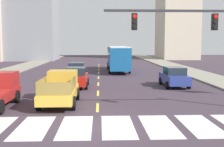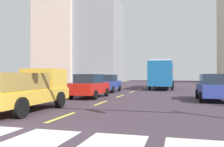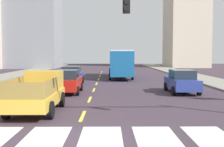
% 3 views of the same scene
% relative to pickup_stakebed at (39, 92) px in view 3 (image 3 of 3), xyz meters
% --- Properties ---
extents(ground_plane, '(160.00, 160.00, 0.00)m').
position_rel_pickup_stakebed_xyz_m(ground_plane, '(2.33, -5.35, -0.94)').
color(ground_plane, '#3E313C').
extents(sidewalk_right, '(3.81, 110.00, 0.15)m').
position_rel_pickup_stakebed_xyz_m(sidewalk_right, '(14.26, 12.65, -0.86)').
color(sidewalk_right, gray).
rests_on(sidewalk_right, ground).
extents(crosswalk_stripe_4, '(1.47, 3.85, 0.01)m').
position_rel_pickup_stakebed_xyz_m(crosswalk_stripe_4, '(1.38, -5.35, -0.93)').
color(crosswalk_stripe_4, silver).
rests_on(crosswalk_stripe_4, ground).
extents(crosswalk_stripe_5, '(1.47, 3.85, 0.01)m').
position_rel_pickup_stakebed_xyz_m(crosswalk_stripe_5, '(3.28, -5.35, -0.93)').
color(crosswalk_stripe_5, silver).
rests_on(crosswalk_stripe_5, ground).
extents(crosswalk_stripe_6, '(1.47, 3.85, 0.01)m').
position_rel_pickup_stakebed_xyz_m(crosswalk_stripe_6, '(5.19, -5.35, -0.93)').
color(crosswalk_stripe_6, silver).
rests_on(crosswalk_stripe_6, ground).
extents(crosswalk_stripe_7, '(1.47, 3.85, 0.01)m').
position_rel_pickup_stakebed_xyz_m(crosswalk_stripe_7, '(7.09, -5.35, -0.93)').
color(crosswalk_stripe_7, silver).
rests_on(crosswalk_stripe_7, ground).
extents(lane_dash_0, '(0.16, 2.40, 0.01)m').
position_rel_pickup_stakebed_xyz_m(lane_dash_0, '(2.33, -1.35, -0.93)').
color(lane_dash_0, yellow).
rests_on(lane_dash_0, ground).
extents(lane_dash_1, '(0.16, 2.40, 0.01)m').
position_rel_pickup_stakebed_xyz_m(lane_dash_1, '(2.33, 3.65, -0.93)').
color(lane_dash_1, yellow).
rests_on(lane_dash_1, ground).
extents(lane_dash_2, '(0.16, 2.40, 0.01)m').
position_rel_pickup_stakebed_xyz_m(lane_dash_2, '(2.33, 8.65, -0.93)').
color(lane_dash_2, yellow).
rests_on(lane_dash_2, ground).
extents(lane_dash_3, '(0.16, 2.40, 0.01)m').
position_rel_pickup_stakebed_xyz_m(lane_dash_3, '(2.33, 13.65, -0.93)').
color(lane_dash_3, yellow).
rests_on(lane_dash_3, ground).
extents(lane_dash_4, '(0.16, 2.40, 0.01)m').
position_rel_pickup_stakebed_xyz_m(lane_dash_4, '(2.33, 18.65, -0.93)').
color(lane_dash_4, yellow).
rests_on(lane_dash_4, ground).
extents(lane_dash_5, '(0.16, 2.40, 0.01)m').
position_rel_pickup_stakebed_xyz_m(lane_dash_5, '(2.33, 23.65, -0.93)').
color(lane_dash_5, yellow).
rests_on(lane_dash_5, ground).
extents(lane_dash_6, '(0.16, 2.40, 0.01)m').
position_rel_pickup_stakebed_xyz_m(lane_dash_6, '(2.33, 28.65, -0.93)').
color(lane_dash_6, yellow).
rests_on(lane_dash_6, ground).
extents(lane_dash_7, '(0.16, 2.40, 0.01)m').
position_rel_pickup_stakebed_xyz_m(lane_dash_7, '(2.33, 33.65, -0.93)').
color(lane_dash_7, yellow).
rests_on(lane_dash_7, ground).
extents(pickup_stakebed, '(2.18, 5.20, 1.96)m').
position_rel_pickup_stakebed_xyz_m(pickup_stakebed, '(0.00, 0.00, 0.00)').
color(pickup_stakebed, gold).
rests_on(pickup_stakebed, ground).
extents(city_bus, '(2.72, 10.80, 3.32)m').
position_rel_pickup_stakebed_xyz_m(city_bus, '(4.92, 20.72, 1.02)').
color(city_bus, '#17578E').
rests_on(city_bus, ground).
extents(sedan_far, '(2.02, 4.40, 1.72)m').
position_rel_pickup_stakebed_xyz_m(sedan_far, '(0.01, 13.00, -0.08)').
color(sedan_far, navy).
rests_on(sedan_far, ground).
extents(sedan_mid, '(2.02, 4.40, 1.72)m').
position_rel_pickup_stakebed_xyz_m(sedan_mid, '(0.47, 6.72, -0.08)').
color(sedan_mid, '#B61A12').
rests_on(sedan_mid, ground).
extents(sedan_near_right, '(2.02, 4.40, 1.72)m').
position_rel_pickup_stakebed_xyz_m(sedan_near_right, '(8.94, 6.71, -0.08)').
color(sedan_near_right, navy).
rests_on(sedan_near_right, ground).
extents(tower_tall_centre, '(11.34, 10.67, 20.48)m').
position_rel_pickup_stakebed_xyz_m(tower_tall_centre, '(-12.87, 48.08, 9.30)').
color(tower_tall_centre, gray).
rests_on(tower_tall_centre, ground).
extents(block_mid_left, '(8.17, 11.70, 30.25)m').
position_rel_pickup_stakebed_xyz_m(block_mid_left, '(20.82, 51.70, 14.19)').
color(block_mid_left, beige).
rests_on(block_mid_left, ground).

